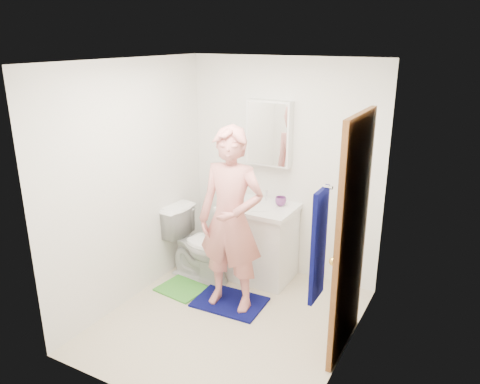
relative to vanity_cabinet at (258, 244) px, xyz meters
name	(u,v)px	position (x,y,z in m)	size (l,w,h in m)	color
floor	(229,321)	(0.15, -0.91, -0.41)	(2.20, 2.40, 0.02)	beige
ceiling	(227,59)	(0.15, -0.91, 2.01)	(2.20, 2.40, 0.02)	white
wall_back	(284,170)	(0.15, 0.30, 0.80)	(2.20, 0.02, 2.40)	white
wall_front	(137,257)	(0.15, -2.12, 0.80)	(2.20, 0.02, 2.40)	white
wall_left	(131,184)	(-0.96, -0.91, 0.80)	(0.02, 2.40, 2.40)	white
wall_right	(353,226)	(1.26, -0.91, 0.80)	(0.02, 2.40, 2.40)	white
vanity_cabinet	(258,244)	(0.00, 0.00, 0.00)	(0.75, 0.55, 0.80)	white
countertop	(259,208)	(0.00, 0.00, 0.43)	(0.79, 0.59, 0.05)	white
sink_basin	(259,206)	(0.00, 0.00, 0.44)	(0.40, 0.40, 0.03)	white
faucet	(266,195)	(0.00, 0.18, 0.51)	(0.03, 0.03, 0.12)	silver
medicine_cabinet	(269,133)	(0.00, 0.22, 1.20)	(0.50, 0.12, 0.70)	white
mirror_panel	(267,134)	(0.00, 0.16, 1.20)	(0.46, 0.01, 0.66)	white
door	(351,239)	(1.22, -0.76, 0.62)	(0.05, 0.80, 2.05)	brown
door_knob	(334,262)	(1.18, -1.08, 0.55)	(0.07, 0.07, 0.07)	gold
towel	(319,246)	(1.18, -1.48, 0.85)	(0.03, 0.24, 0.80)	#080A4D
towel_hook	(328,187)	(1.22, -1.48, 1.27)	(0.02, 0.02, 0.06)	silver
toilet	(200,244)	(-0.56, -0.32, 0.00)	(0.45, 0.79, 0.80)	white
bath_mat	(230,302)	(0.00, -0.65, -0.39)	(0.69, 0.50, 0.02)	#080A4D
green_rug	(182,289)	(-0.58, -0.67, -0.39)	(0.48, 0.40, 0.02)	green
soap_dispenser	(234,194)	(-0.30, -0.01, 0.53)	(0.08, 0.08, 0.17)	#AE6351
toothbrush_cup	(281,201)	(0.21, 0.11, 0.50)	(0.12, 0.12, 0.10)	#783A80
man	(231,220)	(0.04, -0.68, 0.52)	(0.66, 0.43, 1.81)	#DC827B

